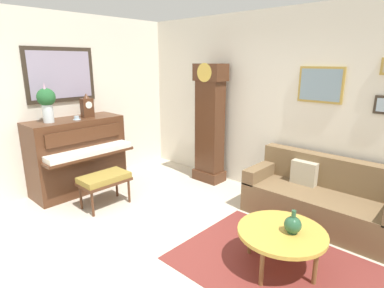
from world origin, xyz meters
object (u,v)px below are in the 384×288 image
Objects in this scene: piano at (78,155)px; green_jug at (293,225)px; teacup at (77,118)px; flower_vase at (47,101)px; coffee_table at (282,233)px; grandfather_clock at (210,127)px; mantel_clock at (87,106)px; couch at (321,199)px; piano_bench at (104,180)px.

piano reaches higher than green_jug.
flower_vase is at bearing -104.12° from teacup.
flower_vase reaches higher than coffee_table.
mantel_clock is (-1.27, -1.55, 0.39)m from grandfather_clock.
piano is at bearing -173.02° from green_jug.
couch is at bearing 23.19° from mantel_clock.
piano is 0.71× the size of grandfather_clock.
couch is 3.28× the size of flower_vase.
couch reaches higher than coffee_table.
couch is (2.03, -0.14, -0.65)m from grandfather_clock.
grandfather_clock reaches higher than couch.
flower_vase is (-3.29, -2.03, 1.19)m from couch.
grandfather_clock is at bearing 148.16° from green_jug.
piano reaches higher than coffee_table.
piano_bench is at bearing -170.03° from green_jug.
coffee_table is 7.59× the size of teacup.
couch is 1.25m from green_jug.
teacup is at bearing 177.29° from piano_bench.
couch is at bearing 34.25° from piano_bench.
mantel_clock reaches higher than teacup.
piano is 0.98m from flower_vase.
teacup is (-0.72, 0.03, 0.80)m from piano_bench.
grandfather_clock is at bearing 59.74° from flower_vase.
coffee_table is at bearing 2.70° from mantel_clock.
piano_bench is 2.99m from couch.
piano_bench is 2.58m from coffee_table.
piano_bench is 1.21× the size of flower_vase.
piano is 2.06× the size of piano_bench.
coffee_table is (0.07, -1.25, 0.08)m from couch.
coffee_table is at bearing 13.05° from flower_vase.
piano_bench is 0.34× the size of grandfather_clock.
piano is 3.79× the size of mantel_clock.
piano_bench is 1.28m from mantel_clock.
teacup is at bearing -3.56° from piano.
flower_vase is (0.00, -0.39, 0.90)m from piano.
flower_vase reaches higher than piano.
mantel_clock is (0.00, 0.23, 0.76)m from piano.
mantel_clock is at bearing 161.50° from piano_bench.
green_jug is at bearing 6.98° from piano.
piano_bench is at bearing -18.50° from mantel_clock.
mantel_clock is at bearing -156.81° from couch.
coffee_table is 2.32× the size of mantel_clock.
piano_bench is at bearing -103.82° from grandfather_clock.
piano is at bearing -173.36° from coffee_table.
piano is 1.64× the size of coffee_table.
couch is 7.92× the size of green_jug.
piano is 3.40m from coffee_table.
teacup is (-1.17, -1.79, 0.25)m from grandfather_clock.
flower_vase is at bearing -90.05° from mantel_clock.
green_jug is (3.46, 0.81, -0.99)m from flower_vase.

